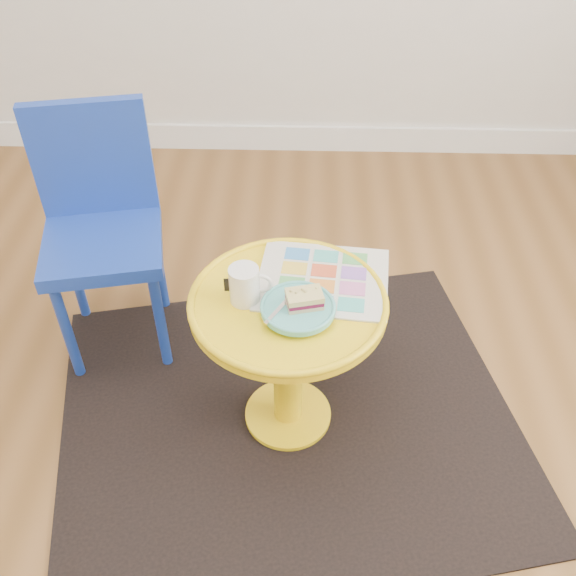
{
  "coord_description": "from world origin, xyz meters",
  "views": [
    {
      "loc": [
        0.3,
        -0.73,
        1.54
      ],
      "look_at": [
        0.27,
        0.42,
        0.51
      ],
      "focal_mm": 40.0,
      "sensor_mm": 36.0,
      "label": 1
    }
  ],
  "objects_px": {
    "side_table": "(288,337)",
    "plate": "(298,308)",
    "newspaper": "(323,279)",
    "mug": "(245,284)",
    "chair": "(101,219)"
  },
  "relations": [
    {
      "from": "mug",
      "to": "newspaper",
      "type": "bearing_deg",
      "value": 21.3
    },
    {
      "from": "side_table",
      "to": "plate",
      "type": "xyz_separation_m",
      "value": [
        0.03,
        -0.05,
        0.15
      ]
    },
    {
      "from": "newspaper",
      "to": "mug",
      "type": "height_order",
      "value": "mug"
    },
    {
      "from": "mug",
      "to": "plate",
      "type": "height_order",
      "value": "mug"
    },
    {
      "from": "side_table",
      "to": "chair",
      "type": "bearing_deg",
      "value": 147.0
    },
    {
      "from": "side_table",
      "to": "newspaper",
      "type": "distance_m",
      "value": 0.18
    },
    {
      "from": "side_table",
      "to": "plate",
      "type": "relative_size",
      "value": 2.74
    },
    {
      "from": "newspaper",
      "to": "plate",
      "type": "relative_size",
      "value": 1.83
    },
    {
      "from": "mug",
      "to": "plate",
      "type": "relative_size",
      "value": 0.59
    },
    {
      "from": "chair",
      "to": "mug",
      "type": "distance_m",
      "value": 0.59
    },
    {
      "from": "chair",
      "to": "newspaper",
      "type": "bearing_deg",
      "value": -35.3
    },
    {
      "from": "side_table",
      "to": "mug",
      "type": "bearing_deg",
      "value": -179.28
    },
    {
      "from": "side_table",
      "to": "newspaper",
      "type": "xyz_separation_m",
      "value": [
        0.09,
        0.08,
        0.13
      ]
    },
    {
      "from": "chair",
      "to": "plate",
      "type": "height_order",
      "value": "chair"
    },
    {
      "from": "mug",
      "to": "plate",
      "type": "bearing_deg",
      "value": -21.47
    }
  ]
}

